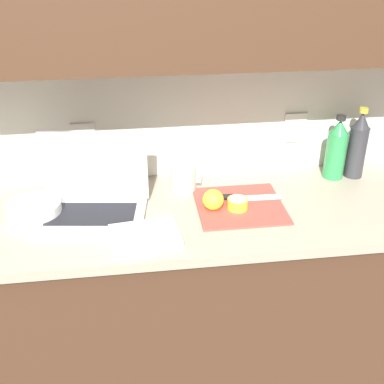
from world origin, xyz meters
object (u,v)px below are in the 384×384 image
(bottle_green_soda, at_px, (336,150))
(lemon_whole_beside, at_px, (213,200))
(bottle_oil_tall, at_px, (357,146))
(laptop, at_px, (92,196))
(measuring_cup, at_px, (183,177))
(knife, at_px, (228,197))
(bowl_white, at_px, (34,210))
(cutting_board, at_px, (239,206))
(lemon_half_cut, at_px, (237,203))

(bottle_green_soda, bearing_deg, lemon_whole_beside, -158.99)
(bottle_green_soda, xyz_separation_m, bottle_oil_tall, (0.09, -0.00, 0.01))
(bottle_oil_tall, bearing_deg, lemon_whole_beside, -161.73)
(laptop, bearing_deg, bottle_oil_tall, 16.06)
(bottle_green_soda, bearing_deg, measuring_cup, -177.14)
(bottle_green_soda, bearing_deg, bottle_oil_tall, -0.00)
(lemon_whole_beside, xyz_separation_m, measuring_cup, (-0.09, 0.17, 0.01))
(lemon_whole_beside, bearing_deg, measuring_cup, 116.48)
(laptop, xyz_separation_m, knife, (0.49, 0.01, -0.05))
(laptop, relative_size, bowl_white, 2.20)
(cutting_board, distance_m, measuring_cup, 0.25)
(knife, height_order, bottle_green_soda, bottle_green_soda)
(lemon_half_cut, height_order, bottle_oil_tall, bottle_oil_tall)
(laptop, bearing_deg, lemon_whole_beside, 0.80)
(bottle_oil_tall, bearing_deg, cutting_board, -160.05)
(lemon_whole_beside, bearing_deg, lemon_half_cut, -3.61)
(cutting_board, bearing_deg, lemon_half_cut, -121.91)
(bottle_green_soda, bearing_deg, knife, -162.74)
(measuring_cup, bearing_deg, lemon_half_cut, -45.65)
(laptop, height_order, bottle_green_soda, laptop)
(bottle_oil_tall, bearing_deg, laptop, -171.64)
(laptop, distance_m, cutting_board, 0.52)
(laptop, bearing_deg, measuring_cup, 27.65)
(laptop, distance_m, bottle_green_soda, 0.96)
(knife, relative_size, bowl_white, 1.60)
(knife, distance_m, bowl_white, 0.69)
(bottle_oil_tall, height_order, bowl_white, bottle_oil_tall)
(knife, bearing_deg, cutting_board, -51.09)
(knife, distance_m, lemon_half_cut, 0.07)
(measuring_cup, height_order, bowl_white, measuring_cup)
(knife, bearing_deg, lemon_whole_beside, -137.20)
(laptop, xyz_separation_m, lemon_half_cut, (0.51, -0.06, -0.04))
(measuring_cup, bearing_deg, cutting_board, -39.63)
(bottle_green_soda, relative_size, measuring_cup, 2.21)
(bottle_oil_tall, xyz_separation_m, bowl_white, (-1.23, -0.16, -0.10))
(cutting_board, distance_m, knife, 0.06)
(lemon_whole_beside, bearing_deg, bottle_oil_tall, 18.27)
(laptop, bearing_deg, cutting_board, 3.96)
(bowl_white, bearing_deg, lemon_half_cut, -3.77)
(bottle_oil_tall, bearing_deg, knife, -165.34)
(knife, height_order, lemon_whole_beside, lemon_whole_beside)
(cutting_board, xyz_separation_m, bowl_white, (-0.72, 0.02, 0.02))
(bottle_green_soda, distance_m, bottle_oil_tall, 0.09)
(cutting_board, xyz_separation_m, bottle_oil_tall, (0.51, 0.19, 0.13))
(knife, relative_size, lemon_half_cut, 3.95)
(cutting_board, bearing_deg, lemon_whole_beside, -170.66)
(cutting_board, height_order, bottle_green_soda, bottle_green_soda)
(knife, relative_size, bottle_green_soda, 1.12)
(bottle_oil_tall, relative_size, measuring_cup, 2.43)
(knife, distance_m, lemon_whole_beside, 0.10)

